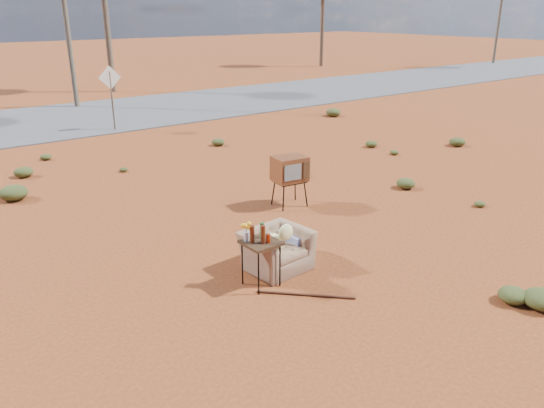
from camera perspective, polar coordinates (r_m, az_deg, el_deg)
ground at (r=8.62m, az=4.30°, el=-7.11°), size 140.00×140.00×0.00m
highway at (r=21.68m, az=-23.18°, el=8.16°), size 140.00×7.00×0.04m
armchair at (r=8.55m, az=0.82°, el=-4.28°), size 1.20×0.82×0.87m
tv_unit at (r=11.09m, az=1.93°, el=3.72°), size 0.74×0.62×1.08m
side_table at (r=7.84m, az=-1.54°, el=-3.88°), size 0.52×0.52×1.02m
rusty_bar at (r=7.89m, az=3.63°, el=-9.72°), size 1.05×1.06×0.04m
road_sign at (r=19.05m, az=-16.95°, el=11.99°), size 0.78×0.06×2.19m
utility_pole_center at (r=24.26m, az=-21.45°, el=19.39°), size 1.40×0.20×8.00m
utility_pole_east at (r=45.49m, az=23.40°, el=18.93°), size 1.40×0.20×8.00m
scrub_patch at (r=11.62m, az=-13.36°, el=0.51°), size 17.49×8.07×0.33m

